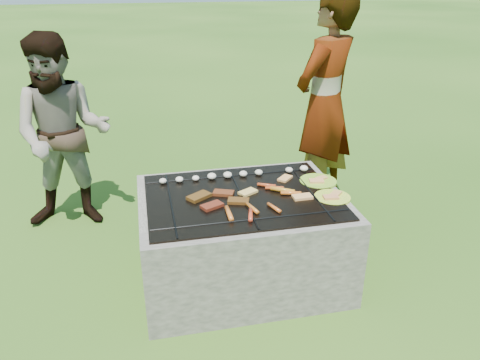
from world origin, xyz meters
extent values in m
plane|color=#234C13|center=(0.00, 0.00, 0.00)|extent=(60.00, 60.00, 0.00)
cube|color=gray|center=(0.00, 0.41, 0.30)|extent=(1.30, 0.18, 0.60)
cube|color=gray|center=(0.00, -0.41, 0.30)|extent=(1.30, 0.18, 0.60)
cube|color=#A8A195|center=(-0.56, 0.00, 0.30)|extent=(0.18, 0.64, 0.60)
cube|color=#A1988F|center=(0.56, 0.00, 0.30)|extent=(0.18, 0.64, 0.60)
cube|color=black|center=(0.00, 0.00, 0.24)|extent=(0.94, 0.64, 0.48)
sphere|color=#FF5914|center=(0.00, 0.00, 0.46)|extent=(0.10, 0.10, 0.10)
cube|color=black|center=(0.00, 0.00, 0.61)|extent=(1.20, 0.90, 0.01)
cylinder|color=black|center=(-0.45, 0.00, 0.61)|extent=(0.01, 0.88, 0.01)
cylinder|color=black|center=(0.00, 0.00, 0.61)|extent=(0.01, 0.88, 0.01)
cylinder|color=black|center=(0.45, 0.00, 0.61)|extent=(0.01, 0.88, 0.01)
cylinder|color=black|center=(0.00, -0.32, 0.61)|extent=(1.18, 0.01, 0.01)
cylinder|color=black|center=(0.00, 0.32, 0.61)|extent=(1.18, 0.01, 0.01)
ellipsoid|color=beige|center=(-0.48, 0.30, 0.63)|extent=(0.05, 0.05, 0.04)
ellipsoid|color=white|center=(-0.37, 0.30, 0.63)|extent=(0.05, 0.05, 0.04)
ellipsoid|color=#F6E5D0|center=(-0.26, 0.30, 0.63)|extent=(0.05, 0.05, 0.03)
ellipsoid|color=beige|center=(-0.14, 0.30, 0.63)|extent=(0.06, 0.06, 0.04)
ellipsoid|color=beige|center=(-0.03, 0.30, 0.63)|extent=(0.06, 0.06, 0.04)
ellipsoid|color=beige|center=(0.08, 0.30, 0.63)|extent=(0.06, 0.06, 0.04)
ellipsoid|color=beige|center=(0.19, 0.30, 0.63)|extent=(0.06, 0.06, 0.04)
ellipsoid|color=beige|center=(0.41, 0.30, 0.63)|extent=(0.05, 0.05, 0.04)
ellipsoid|color=white|center=(0.52, 0.30, 0.63)|extent=(0.06, 0.06, 0.04)
cube|color=brown|center=(-0.27, 0.02, 0.62)|extent=(0.17, 0.15, 0.02)
cube|color=#8F3A1A|center=(-0.11, 0.04, 0.62)|extent=(0.15, 0.12, 0.02)
cube|color=maroon|center=(-0.21, -0.12, 0.62)|extent=(0.15, 0.12, 0.02)
cube|color=brown|center=(-0.04, -0.09, 0.62)|extent=(0.15, 0.11, 0.02)
cylinder|color=#D54A23|center=(0.19, 0.10, 0.62)|extent=(0.12, 0.08, 0.02)
cylinder|color=#E45125|center=(0.23, 0.05, 0.62)|extent=(0.12, 0.05, 0.02)
cylinder|color=orange|center=(0.27, 0.00, 0.63)|extent=(0.15, 0.11, 0.03)
cylinder|color=orange|center=(0.31, -0.05, 0.62)|extent=(0.13, 0.05, 0.02)
cylinder|color=#C96121|center=(0.02, -0.20, 0.62)|extent=(0.06, 0.14, 0.02)
cylinder|color=orange|center=(0.15, -0.22, 0.62)|extent=(0.06, 0.12, 0.02)
cylinder|color=orange|center=(-0.13, -0.24, 0.63)|extent=(0.03, 0.16, 0.03)
cylinder|color=#F54A28|center=(-0.01, -0.28, 0.62)|extent=(0.06, 0.14, 0.03)
cube|color=#EDCF79|center=(0.05, 0.03, 0.62)|extent=(0.14, 0.12, 0.02)
cube|color=#EFB27A|center=(0.37, -0.11, 0.62)|extent=(0.12, 0.08, 0.02)
cube|color=tan|center=(0.35, 0.19, 0.62)|extent=(0.12, 0.12, 0.01)
cylinder|color=#B0D432|center=(0.56, 0.11, 0.61)|extent=(0.26, 0.26, 0.02)
cube|color=#E4C674|center=(0.54, 0.09, 0.62)|extent=(0.11, 0.08, 0.02)
cube|color=#D7B66E|center=(0.59, 0.13, 0.62)|extent=(0.09, 0.08, 0.01)
cylinder|color=#FFF33C|center=(0.56, -0.14, 0.61)|extent=(0.29, 0.29, 0.01)
cube|color=tan|center=(0.54, -0.16, 0.62)|extent=(0.10, 0.07, 0.02)
cube|color=tan|center=(0.59, -0.12, 0.62)|extent=(0.10, 0.10, 0.01)
imported|color=gray|center=(0.91, 0.94, 0.91)|extent=(0.79, 0.75, 1.82)
imported|color=#9E9283|center=(-1.18, 1.03, 0.77)|extent=(0.81, 0.66, 1.53)
camera|label=1|loc=(-0.58, -2.61, 1.93)|focal=35.00mm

